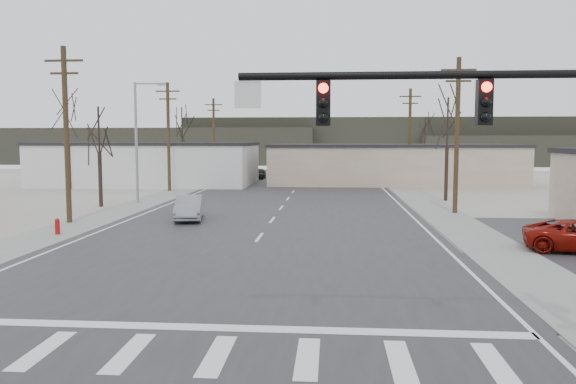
{
  "coord_description": "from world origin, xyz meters",
  "views": [
    {
      "loc": [
        3.49,
        -18.83,
        4.8
      ],
      "look_at": [
        1.67,
        4.55,
        2.6
      ],
      "focal_mm": 35.0,
      "sensor_mm": 36.0,
      "label": 1
    }
  ],
  "objects_px": {
    "traffic_signal_mast": "(534,145)",
    "car_far_a": "(293,174)",
    "fire_hydrant": "(57,227)",
    "car_far_b": "(258,173)",
    "sedan_crossing": "(189,208)"
  },
  "relations": [
    {
      "from": "traffic_signal_mast",
      "to": "sedan_crossing",
      "type": "relative_size",
      "value": 2.06
    },
    {
      "from": "fire_hydrant",
      "to": "car_far_b",
      "type": "distance_m",
      "value": 41.13
    },
    {
      "from": "traffic_signal_mast",
      "to": "car_far_a",
      "type": "xyz_separation_m",
      "value": [
        -8.93,
        53.4,
        -3.92
      ]
    },
    {
      "from": "fire_hydrant",
      "to": "car_far_a",
      "type": "bearing_deg",
      "value": 76.84
    },
    {
      "from": "traffic_signal_mast",
      "to": "sedan_crossing",
      "type": "distance_m",
      "value": 24.02
    },
    {
      "from": "traffic_signal_mast",
      "to": "fire_hydrant",
      "type": "relative_size",
      "value": 10.29
    },
    {
      "from": "sedan_crossing",
      "to": "traffic_signal_mast",
      "type": "bearing_deg",
      "value": -67.48
    },
    {
      "from": "fire_hydrant",
      "to": "car_far_a",
      "type": "distance_m",
      "value": 40.25
    },
    {
      "from": "sedan_crossing",
      "to": "car_far_a",
      "type": "bearing_deg",
      "value": 73.1
    },
    {
      "from": "sedan_crossing",
      "to": "car_far_b",
      "type": "height_order",
      "value": "sedan_crossing"
    },
    {
      "from": "traffic_signal_mast",
      "to": "fire_hydrant",
      "type": "xyz_separation_m",
      "value": [
        -18.09,
        14.2,
        -4.22
      ]
    },
    {
      "from": "traffic_signal_mast",
      "to": "fire_hydrant",
      "type": "distance_m",
      "value": 23.39
    },
    {
      "from": "sedan_crossing",
      "to": "car_far_b",
      "type": "distance_m",
      "value": 35.13
    },
    {
      "from": "fire_hydrant",
      "to": "car_far_b",
      "type": "xyz_separation_m",
      "value": [
        4.82,
        40.85,
        0.24
      ]
    },
    {
      "from": "fire_hydrant",
      "to": "traffic_signal_mast",
      "type": "bearing_deg",
      "value": -38.13
    }
  ]
}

